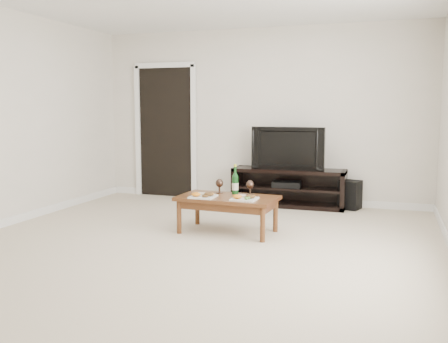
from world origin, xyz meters
TOP-DOWN VIEW (x-y plane):
  - floor at (0.00, 0.00)m, footprint 5.50×5.50m
  - back_wall at (0.00, 2.77)m, footprint 5.00×0.04m
  - doorway at (-1.55, 2.73)m, footprint 0.90×0.02m
  - media_console at (0.50, 2.50)m, footprint 1.62×0.45m
  - television at (0.50, 2.50)m, footprint 1.06×0.19m
  - av_receiver at (0.48, 2.48)m, footprint 0.42×0.33m
  - subwoofer at (1.37, 2.58)m, footprint 0.33×0.33m
  - coffee_table at (0.14, 0.75)m, footprint 1.15×0.68m
  - plate_left at (-0.10, 0.60)m, footprint 0.27×0.27m
  - plate_right at (0.38, 0.62)m, footprint 0.27×0.27m
  - wine_bottle at (0.17, 0.95)m, footprint 0.07×0.07m
  - goblet_left at (-0.02, 0.93)m, footprint 0.09×0.09m
  - goblet_right at (0.35, 0.94)m, footprint 0.09×0.09m

SIDE VIEW (x-z plane):
  - floor at x=0.00m, z-range 0.00..0.00m
  - subwoofer at x=1.37m, z-range 0.00..0.41m
  - coffee_table at x=0.14m, z-range 0.00..0.42m
  - media_console at x=0.50m, z-range 0.00..0.55m
  - av_receiver at x=0.48m, z-range 0.29..0.36m
  - plate_left at x=-0.10m, z-range 0.42..0.49m
  - plate_right at x=0.38m, z-range 0.42..0.49m
  - goblet_left at x=-0.02m, z-range 0.42..0.59m
  - goblet_right at x=0.35m, z-range 0.42..0.59m
  - wine_bottle at x=0.17m, z-range 0.42..0.77m
  - television at x=0.50m, z-range 0.55..1.16m
  - doorway at x=-1.55m, z-range 0.00..2.05m
  - back_wall at x=0.00m, z-range 0.00..2.60m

